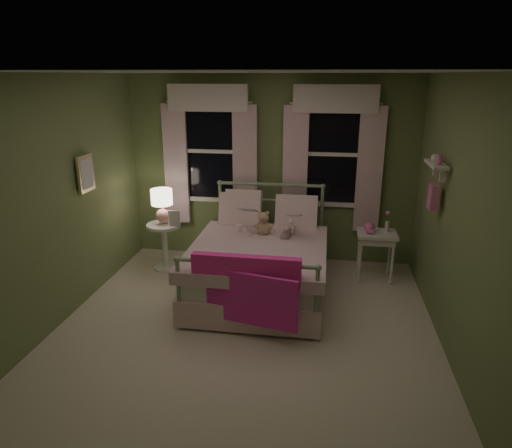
% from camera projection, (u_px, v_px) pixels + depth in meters
% --- Properties ---
extents(room_shell, '(4.20, 4.20, 4.20)m').
position_uv_depth(room_shell, '(244.00, 213.00, 4.43)').
color(room_shell, beige).
rests_on(room_shell, ground).
extents(bed, '(1.58, 2.04, 1.18)m').
position_uv_depth(bed, '(260.00, 264.00, 5.57)').
color(bed, white).
rests_on(bed, ground).
extents(pink_throw, '(1.10, 0.27, 0.71)m').
position_uv_depth(pink_throw, '(246.00, 282.00, 4.54)').
color(pink_throw, '#FC31A0').
rests_on(pink_throw, bed).
extents(child_left, '(0.29, 0.24, 0.68)m').
position_uv_depth(child_left, '(244.00, 211.00, 5.85)').
color(child_left, '#F7D1DD').
rests_on(child_left, bed).
extents(child_right, '(0.33, 0.26, 0.66)m').
position_uv_depth(child_right, '(287.00, 214.00, 5.77)').
color(child_right, '#F7D1DD').
rests_on(child_right, bed).
extents(book_left, '(0.22, 0.15, 0.26)m').
position_uv_depth(book_left, '(240.00, 213.00, 5.60)').
color(book_left, beige).
rests_on(book_left, child_left).
extents(book_right, '(0.20, 0.13, 0.26)m').
position_uv_depth(book_right, '(285.00, 218.00, 5.53)').
color(book_right, beige).
rests_on(book_right, child_right).
extents(teddy_bear, '(0.23, 0.19, 0.31)m').
position_uv_depth(teddy_bear, '(264.00, 225.00, 5.70)').
color(teddy_bear, tan).
rests_on(teddy_bear, bed).
extents(nightstand_left, '(0.46, 0.46, 0.65)m').
position_uv_depth(nightstand_left, '(164.00, 240.00, 6.25)').
color(nightstand_left, white).
rests_on(nightstand_left, ground).
extents(table_lamp, '(0.29, 0.29, 0.46)m').
position_uv_depth(table_lamp, '(162.00, 202.00, 6.08)').
color(table_lamp, '#DC8A82').
rests_on(table_lamp, nightstand_left).
extents(book_nightstand, '(0.17, 0.23, 0.02)m').
position_uv_depth(book_nightstand, '(168.00, 226.00, 6.08)').
color(book_nightstand, beige).
rests_on(book_nightstand, nightstand_left).
extents(nightstand_right, '(0.50, 0.40, 0.64)m').
position_uv_depth(nightstand_right, '(376.00, 240.00, 5.88)').
color(nightstand_right, white).
rests_on(nightstand_right, ground).
extents(pink_toy, '(0.14, 0.19, 0.14)m').
position_uv_depth(pink_toy, '(370.00, 228.00, 5.84)').
color(pink_toy, pink).
rests_on(pink_toy, nightstand_right).
extents(bud_vase, '(0.06, 0.06, 0.28)m').
position_uv_depth(bud_vase, '(387.00, 221.00, 5.84)').
color(bud_vase, white).
rests_on(bud_vase, nightstand_right).
extents(window_left, '(1.34, 0.13, 1.96)m').
position_uv_depth(window_left, '(210.00, 146.00, 6.36)').
color(window_left, black).
rests_on(window_left, room_shell).
extents(window_right, '(1.34, 0.13, 1.96)m').
position_uv_depth(window_right, '(333.00, 149.00, 6.11)').
color(window_right, black).
rests_on(window_right, room_shell).
extents(wall_shelf, '(0.15, 0.50, 0.60)m').
position_uv_depth(wall_shelf, '(435.00, 181.00, 4.74)').
color(wall_shelf, white).
rests_on(wall_shelf, room_shell).
extents(framed_picture, '(0.03, 0.32, 0.42)m').
position_uv_depth(framed_picture, '(86.00, 174.00, 5.22)').
color(framed_picture, beige).
rests_on(framed_picture, room_shell).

